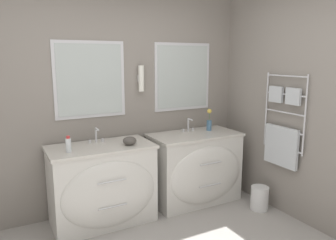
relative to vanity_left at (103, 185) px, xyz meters
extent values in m
cube|color=gray|center=(0.22, 0.37, 0.87)|extent=(4.99, 0.06, 2.60)
cube|color=silver|center=(0.00, 0.34, 1.10)|extent=(0.79, 0.02, 0.84)
cube|color=#B2BCBA|center=(0.00, 0.33, 1.10)|extent=(0.72, 0.01, 0.77)
cube|color=silver|center=(1.18, 0.34, 1.10)|extent=(0.79, 0.02, 0.84)
cube|color=#B2BCBA|center=(1.18, 0.33, 1.10)|extent=(0.72, 0.01, 0.77)
cylinder|color=white|center=(0.59, 0.29, 1.10)|extent=(0.07, 0.07, 0.30)
cube|color=silver|center=(0.59, 0.33, 1.10)|extent=(0.05, 0.02, 0.08)
cube|color=gray|center=(1.94, -0.62, 0.87)|extent=(0.06, 3.63, 2.60)
cylinder|color=silver|center=(1.88, -0.97, 0.74)|extent=(0.02, 0.02, 0.86)
cylinder|color=silver|center=(1.88, -0.43, 0.74)|extent=(0.02, 0.02, 0.86)
cylinder|color=silver|center=(1.88, -0.70, 1.14)|extent=(0.02, 0.55, 0.02)
cylinder|color=silver|center=(1.88, -0.70, 0.94)|extent=(0.02, 0.55, 0.02)
cylinder|color=silver|center=(1.88, -0.70, 0.74)|extent=(0.02, 0.55, 0.02)
cylinder|color=silver|center=(1.88, -0.70, 0.54)|extent=(0.02, 0.55, 0.02)
cylinder|color=silver|center=(1.88, -0.70, 0.34)|extent=(0.02, 0.55, 0.02)
cube|color=#B7BCC1|center=(1.86, -0.70, 0.35)|extent=(0.04, 0.46, 0.45)
cube|color=#B7BCC1|center=(1.86, -0.82, 0.93)|extent=(0.04, 0.19, 0.18)
cube|color=#B7BCC1|center=(1.86, -0.58, 0.93)|extent=(0.04, 0.19, 0.18)
cube|color=silver|center=(0.00, 0.04, -0.02)|extent=(1.07, 0.56, 0.83)
ellipsoid|color=silver|center=(0.00, -0.24, -0.02)|extent=(0.98, 0.12, 0.70)
cube|color=beige|center=(0.00, 0.04, 0.41)|extent=(1.10, 0.58, 0.03)
ellipsoid|color=white|center=(0.00, 0.01, 0.38)|extent=(0.36, 0.31, 0.09)
cylinder|color=silver|center=(0.00, -0.31, 0.14)|extent=(0.29, 0.01, 0.01)
cylinder|color=silver|center=(0.00, -0.31, -0.12)|extent=(0.29, 0.01, 0.01)
cube|color=silver|center=(1.18, 0.04, -0.02)|extent=(1.07, 0.56, 0.83)
ellipsoid|color=silver|center=(1.18, -0.24, -0.02)|extent=(0.98, 0.12, 0.70)
cube|color=beige|center=(1.18, 0.04, 0.41)|extent=(1.10, 0.58, 0.03)
ellipsoid|color=white|center=(1.18, 0.01, 0.38)|extent=(0.36, 0.31, 0.09)
cylinder|color=silver|center=(1.18, -0.31, 0.14)|extent=(0.29, 0.01, 0.01)
cylinder|color=silver|center=(1.18, -0.31, -0.12)|extent=(0.29, 0.01, 0.01)
cylinder|color=silver|center=(0.00, 0.19, 0.51)|extent=(0.02, 0.02, 0.17)
cylinder|color=silver|center=(0.00, 0.15, 0.58)|extent=(0.02, 0.09, 0.02)
cylinder|color=silver|center=(-0.07, 0.19, 0.44)|extent=(0.03, 0.03, 0.04)
cylinder|color=silver|center=(0.07, 0.19, 0.44)|extent=(0.03, 0.03, 0.04)
cylinder|color=silver|center=(1.18, 0.19, 0.51)|extent=(0.02, 0.02, 0.17)
cylinder|color=silver|center=(1.18, 0.15, 0.58)|extent=(0.02, 0.09, 0.02)
cylinder|color=silver|center=(1.11, 0.19, 0.44)|extent=(0.03, 0.03, 0.04)
cylinder|color=silver|center=(1.25, 0.19, 0.44)|extent=(0.03, 0.03, 0.04)
cylinder|color=silver|center=(-0.35, -0.06, 0.49)|extent=(0.05, 0.05, 0.14)
cylinder|color=red|center=(-0.35, -0.06, 0.58)|extent=(0.04, 0.04, 0.02)
ellipsoid|color=#4C4742|center=(0.29, -0.08, 0.47)|extent=(0.15, 0.15, 0.09)
cylinder|color=teal|center=(1.44, 0.10, 0.49)|extent=(0.06, 0.06, 0.13)
cylinder|color=#477238|center=(1.44, 0.10, 0.62)|extent=(0.01, 0.01, 0.12)
sphere|color=#E5BF47|center=(1.44, 0.10, 0.67)|extent=(0.06, 0.06, 0.06)
cylinder|color=silver|center=(1.72, -0.56, -0.30)|extent=(0.21, 0.21, 0.28)
torus|color=silver|center=(1.72, -0.56, -0.16)|extent=(0.21, 0.21, 0.01)
camera|label=1|loc=(-0.95, -3.24, 1.33)|focal=35.00mm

